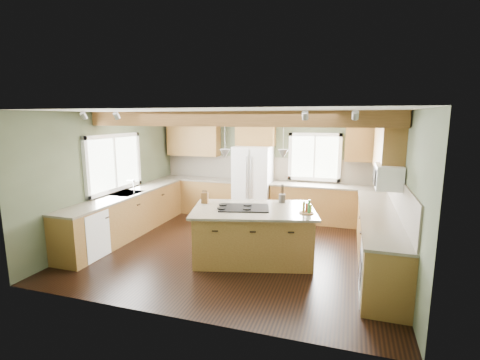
% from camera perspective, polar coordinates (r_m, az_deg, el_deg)
% --- Properties ---
extents(floor, '(5.60, 5.60, 0.00)m').
position_cam_1_polar(floor, '(6.86, -0.27, -11.11)').
color(floor, black).
rests_on(floor, ground).
extents(ceiling, '(5.60, 5.60, 0.00)m').
position_cam_1_polar(ceiling, '(6.39, -0.29, 11.17)').
color(ceiling, silver).
rests_on(ceiling, wall_back).
extents(wall_back, '(5.60, 0.00, 5.60)m').
position_cam_1_polar(wall_back, '(8.88, 4.68, 2.46)').
color(wall_back, '#3F4732').
rests_on(wall_back, ground).
extents(wall_left, '(0.00, 5.00, 5.00)m').
position_cam_1_polar(wall_left, '(7.81, -20.23, 0.79)').
color(wall_left, '#3F4732').
rests_on(wall_left, ground).
extents(wall_right, '(0.00, 5.00, 5.00)m').
position_cam_1_polar(wall_right, '(6.25, 24.97, -1.76)').
color(wall_right, '#3F4732').
rests_on(wall_right, ground).
extents(ceiling_beam, '(5.55, 0.26, 0.26)m').
position_cam_1_polar(ceiling_beam, '(6.03, -1.39, 9.99)').
color(ceiling_beam, '#563718').
rests_on(ceiling_beam, ceiling).
extents(soffit_trim, '(5.55, 0.20, 0.10)m').
position_cam_1_polar(soffit_trim, '(8.70, 4.65, 10.49)').
color(soffit_trim, '#563718').
rests_on(soffit_trim, ceiling).
extents(backsplash_back, '(5.58, 0.03, 0.58)m').
position_cam_1_polar(backsplash_back, '(8.88, 4.65, 1.87)').
color(backsplash_back, brown).
rests_on(backsplash_back, wall_back).
extents(backsplash_right, '(0.03, 3.70, 0.58)m').
position_cam_1_polar(backsplash_right, '(6.31, 24.72, -2.46)').
color(backsplash_right, brown).
rests_on(backsplash_right, wall_right).
extents(base_cab_back_left, '(2.02, 0.60, 0.88)m').
position_cam_1_polar(base_cab_back_left, '(9.32, -6.62, -2.59)').
color(base_cab_back_left, brown).
rests_on(base_cab_back_left, floor).
extents(counter_back_left, '(2.06, 0.64, 0.04)m').
position_cam_1_polar(counter_back_left, '(9.23, -6.68, 0.20)').
color(counter_back_left, '#443B32').
rests_on(counter_back_left, base_cab_back_left).
extents(base_cab_back_right, '(2.62, 0.60, 0.88)m').
position_cam_1_polar(base_cab_back_right, '(8.54, 13.95, -4.00)').
color(base_cab_back_right, brown).
rests_on(base_cab_back_right, floor).
extents(counter_back_right, '(2.66, 0.64, 0.04)m').
position_cam_1_polar(counter_back_right, '(8.44, 14.08, -0.97)').
color(counter_back_right, '#443B32').
rests_on(counter_back_right, base_cab_back_right).
extents(base_cab_left, '(0.60, 3.70, 0.88)m').
position_cam_1_polar(base_cab_left, '(7.85, -17.88, -5.45)').
color(base_cab_left, brown).
rests_on(base_cab_left, floor).
extents(counter_left, '(0.64, 3.74, 0.04)m').
position_cam_1_polar(counter_left, '(7.74, -18.06, -2.17)').
color(counter_left, '#443B32').
rests_on(counter_left, base_cab_left).
extents(base_cab_right, '(0.60, 3.70, 0.88)m').
position_cam_1_polar(base_cab_right, '(6.48, 21.69, -8.99)').
color(base_cab_right, brown).
rests_on(base_cab_right, floor).
extents(counter_right, '(0.64, 3.74, 0.04)m').
position_cam_1_polar(counter_right, '(6.35, 21.96, -5.06)').
color(counter_right, '#443B32').
rests_on(counter_right, base_cab_right).
extents(upper_cab_back_left, '(1.40, 0.35, 0.90)m').
position_cam_1_polar(upper_cab_back_left, '(9.30, -7.63, 6.78)').
color(upper_cab_back_left, brown).
rests_on(upper_cab_back_left, wall_back).
extents(upper_cab_over_fridge, '(0.96, 0.35, 0.70)m').
position_cam_1_polar(upper_cab_over_fridge, '(8.71, 2.56, 7.95)').
color(upper_cab_over_fridge, brown).
rests_on(upper_cab_over_fridge, wall_back).
extents(upper_cab_right, '(0.35, 2.20, 0.90)m').
position_cam_1_polar(upper_cab_right, '(7.03, 23.06, 4.97)').
color(upper_cab_right, brown).
rests_on(upper_cab_right, wall_right).
extents(upper_cab_back_corner, '(0.90, 0.35, 0.90)m').
position_cam_1_polar(upper_cab_back_corner, '(8.43, 19.98, 5.91)').
color(upper_cab_back_corner, brown).
rests_on(upper_cab_back_corner, wall_back).
extents(window_left, '(0.04, 1.60, 1.05)m').
position_cam_1_polar(window_left, '(7.80, -20.00, 2.66)').
color(window_left, white).
rests_on(window_left, wall_left).
extents(window_back, '(1.10, 0.04, 1.00)m').
position_cam_1_polar(window_back, '(8.65, 12.14, 3.72)').
color(window_back, white).
rests_on(window_back, wall_back).
extents(sink, '(0.50, 0.65, 0.03)m').
position_cam_1_polar(sink, '(7.74, -18.06, -2.13)').
color(sink, '#262628').
rests_on(sink, counter_left).
extents(faucet, '(0.02, 0.02, 0.28)m').
position_cam_1_polar(faucet, '(7.61, -17.02, -1.17)').
color(faucet, '#B2B2B7').
rests_on(faucet, sink).
extents(dishwasher, '(0.60, 0.60, 0.84)m').
position_cam_1_polar(dishwasher, '(6.88, -24.11, -8.15)').
color(dishwasher, white).
rests_on(dishwasher, floor).
extents(oven, '(0.60, 0.72, 0.84)m').
position_cam_1_polar(oven, '(5.28, 22.52, -13.62)').
color(oven, white).
rests_on(oven, floor).
extents(microwave, '(0.40, 0.70, 0.38)m').
position_cam_1_polar(microwave, '(6.13, 23.17, 0.54)').
color(microwave, white).
rests_on(microwave, wall_right).
extents(pendant_left, '(0.18, 0.18, 0.16)m').
position_cam_1_polar(pendant_left, '(5.97, -2.48, 4.31)').
color(pendant_left, '#B2B2B7').
rests_on(pendant_left, ceiling).
extents(pendant_right, '(0.18, 0.18, 0.16)m').
position_cam_1_polar(pendant_right, '(5.96, 7.07, 4.23)').
color(pendant_right, '#B2B2B7').
rests_on(pendant_right, ceiling).
extents(refrigerator, '(0.90, 0.74, 1.80)m').
position_cam_1_polar(refrigerator, '(8.65, 2.14, -0.40)').
color(refrigerator, silver).
rests_on(refrigerator, floor).
extents(island, '(2.22, 1.67, 0.88)m').
position_cam_1_polar(island, '(6.26, 2.20, -8.94)').
color(island, brown).
rests_on(island, floor).
extents(island_top, '(2.39, 1.83, 0.04)m').
position_cam_1_polar(island_top, '(6.12, 2.23, -4.87)').
color(island_top, '#443B32').
rests_on(island_top, island).
extents(cooktop, '(0.98, 0.77, 0.02)m').
position_cam_1_polar(cooktop, '(6.12, 0.68, -4.58)').
color(cooktop, black).
rests_on(cooktop, island_top).
extents(knife_block, '(0.14, 0.11, 0.20)m').
position_cam_1_polar(knife_block, '(6.49, -5.80, -2.94)').
color(knife_block, brown).
rests_on(knife_block, island_top).
extents(utensil_crock, '(0.16, 0.16, 0.16)m').
position_cam_1_polar(utensil_crock, '(6.55, 6.92, -3.02)').
color(utensil_crock, '#362E2B').
rests_on(utensil_crock, island_top).
extents(bottle_tray, '(0.25, 0.25, 0.23)m').
position_cam_1_polar(bottle_tray, '(5.89, 10.87, -4.33)').
color(bottle_tray, brown).
rests_on(bottle_tray, island_top).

